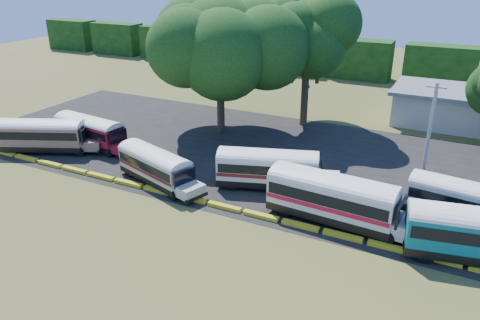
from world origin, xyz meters
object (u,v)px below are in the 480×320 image
at_px(bus_beige, 44,134).
at_px(bus_white_red, 335,196).
at_px(bus_red, 91,130).
at_px(bus_cream_west, 156,165).
at_px(tree_west, 220,44).

height_order(bus_beige, bus_white_red, bus_white_red).
relative_size(bus_red, bus_white_red, 0.87).
bearing_deg(bus_red, bus_beige, -128.57).
relative_size(bus_red, bus_cream_west, 1.04).
distance_m(bus_cream_west, bus_white_red, 14.89).
height_order(bus_cream_west, tree_west, tree_west).
height_order(bus_white_red, tree_west, tree_west).
xyz_separation_m(bus_white_red, tree_west, (-16.30, 13.19, 7.35)).
distance_m(bus_beige, bus_white_red, 28.68).
distance_m(bus_red, bus_cream_west, 11.48).
xyz_separation_m(bus_beige, bus_white_red, (28.67, -0.53, 0.16)).
bearing_deg(bus_cream_west, bus_red, 177.86).
height_order(bus_red, tree_west, tree_west).
bearing_deg(bus_white_red, bus_beige, -177.15).
relative_size(bus_beige, bus_red, 1.05).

